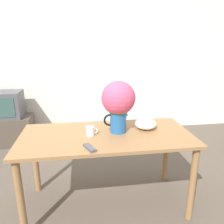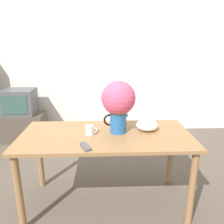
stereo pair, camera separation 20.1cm
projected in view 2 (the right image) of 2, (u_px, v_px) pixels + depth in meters
The scene contains 9 objects.
ground_plane at pixel (92, 201), 2.26m from camera, with size 12.00×12.00×0.00m, color brown.
wall_back at pixel (96, 60), 3.81m from camera, with size 8.00×0.05×2.60m.
table at pixel (106, 144), 2.05m from camera, with size 1.58×0.74×0.76m.
flower_vase at pixel (118, 102), 1.98m from camera, with size 0.31×0.31×0.49m.
coffee_mug at pixel (90, 130), 2.00m from camera, with size 0.11×0.08×0.08m.
white_bowl at pixel (147, 125), 2.10m from camera, with size 0.21×0.21×0.10m.
remote_control at pixel (85, 147), 1.75m from camera, with size 0.11×0.16×0.02m.
tv_stand at pixel (22, 127), 3.69m from camera, with size 0.76×0.42×0.45m.
tv_set at pixel (19, 102), 3.56m from camera, with size 0.51×0.41×0.41m.
Camera 2 is at (0.14, -1.90, 1.55)m, focal length 35.00 mm.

